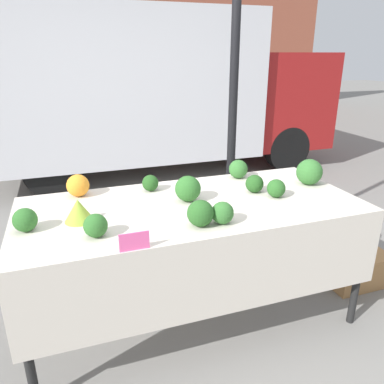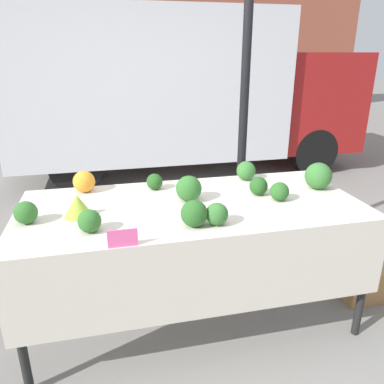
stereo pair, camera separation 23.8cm
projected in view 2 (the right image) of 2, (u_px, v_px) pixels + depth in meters
name	position (u px, v px, depth m)	size (l,w,h in m)	color
ground_plane	(192.00, 315.00, 2.71)	(40.00, 40.00, 0.00)	gray
building_facade	(115.00, 19.00, 11.11)	(16.00, 0.60, 5.48)	brown
tent_pole	(243.00, 121.00, 2.98)	(0.07, 0.07, 2.54)	black
parked_truck	(177.00, 89.00, 5.76)	(5.22, 1.92, 2.36)	silver
market_table	(195.00, 222.00, 2.38)	(2.18, 0.99, 0.87)	beige
orange_cauliflower	(84.00, 182.00, 2.59)	(0.15, 0.15, 0.15)	orange
romanesco_head	(78.00, 206.00, 2.20)	(0.17, 0.17, 0.13)	#93B238
broccoli_head_0	(246.00, 171.00, 2.84)	(0.14, 0.14, 0.14)	#336B2D
broccoli_head_1	(217.00, 214.00, 2.09)	(0.13, 0.13, 0.13)	#336B2D
broccoli_head_2	(280.00, 192.00, 2.44)	(0.12, 0.12, 0.12)	#285B23
broccoli_head_3	(259.00, 186.00, 2.54)	(0.13, 0.13, 0.13)	#23511E
broccoli_head_4	(90.00, 221.00, 2.01)	(0.13, 0.13, 0.13)	#2D6628
broccoli_head_5	(189.00, 189.00, 2.43)	(0.17, 0.17, 0.17)	#2D6628
broccoli_head_6	(26.00, 213.00, 2.11)	(0.13, 0.13, 0.13)	#2D6628
broccoli_head_7	(194.00, 214.00, 2.07)	(0.15, 0.15, 0.15)	#285B23
broccoli_head_8	(155.00, 182.00, 2.64)	(0.11, 0.11, 0.11)	#23511E
broccoli_head_9	(318.00, 176.00, 2.65)	(0.19, 0.19, 0.19)	#336B2D
price_sign	(123.00, 238.00, 1.86)	(0.15, 0.01, 0.09)	#F45B9E
produce_crate	(367.00, 277.00, 2.94)	(0.49, 0.36, 0.26)	#9E7042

